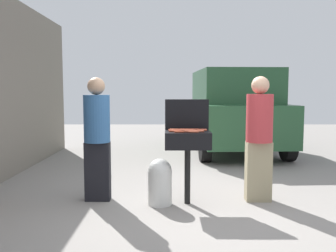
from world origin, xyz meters
TOP-DOWN VIEW (x-y plane):
  - ground_plane at (0.00, 0.00)m, footprint 24.00×24.00m
  - bbq_grill at (-0.17, 0.20)m, footprint 0.60×0.44m
  - grill_lid_open at (-0.17, 0.42)m, footprint 0.60×0.05m
  - hot_dog_0 at (-0.34, 0.33)m, footprint 0.13×0.04m
  - hot_dog_1 at (-0.08, 0.32)m, footprint 0.13×0.03m
  - hot_dog_2 at (-0.28, 0.05)m, footprint 0.13×0.03m
  - hot_dog_3 at (-0.23, 0.27)m, footprint 0.13×0.03m
  - hot_dog_4 at (0.02, 0.26)m, footprint 0.13×0.03m
  - hot_dog_5 at (-0.13, 0.24)m, footprint 0.13×0.03m
  - hot_dog_6 at (-0.35, 0.14)m, footprint 0.13×0.04m
  - hot_dog_7 at (-0.16, 0.18)m, footprint 0.13×0.03m
  - hot_dog_8 at (-0.10, 0.05)m, footprint 0.13×0.04m
  - hot_dog_9 at (0.02, 0.29)m, footprint 0.13×0.04m
  - hot_dog_10 at (-0.14, 0.09)m, footprint 0.13×0.03m
  - hot_dog_11 at (-0.31, 0.17)m, footprint 0.13×0.04m
  - hot_dog_12 at (-0.31, 0.20)m, footprint 0.13×0.03m
  - hot_dog_13 at (-0.03, 0.12)m, footprint 0.13×0.03m
  - hot_dog_14 at (-0.21, 0.33)m, footprint 0.13×0.03m
  - hot_dog_15 at (-0.36, 0.26)m, footprint 0.13×0.04m
  - propane_tank at (-0.54, 0.15)m, footprint 0.32×0.32m
  - person_left at (-1.40, 0.35)m, footprint 0.36×0.36m
  - person_right at (0.81, 0.33)m, footprint 0.36×0.36m
  - parked_minivan at (1.20, 4.63)m, footprint 2.20×4.49m

SIDE VIEW (x-z plane):
  - ground_plane at x=0.00m, z-range 0.00..0.00m
  - propane_tank at x=-0.54m, z-range 0.01..0.63m
  - bbq_grill at x=-0.17m, z-range 0.34..1.31m
  - person_left at x=-1.40m, z-range 0.07..1.76m
  - person_right at x=0.81m, z-range 0.07..1.78m
  - hot_dog_0 at x=-0.34m, z-range 0.97..1.00m
  - hot_dog_1 at x=-0.08m, z-range 0.97..1.00m
  - hot_dog_2 at x=-0.28m, z-range 0.97..1.00m
  - hot_dog_3 at x=-0.23m, z-range 0.97..1.00m
  - hot_dog_4 at x=0.02m, z-range 0.97..1.00m
  - hot_dog_5 at x=-0.13m, z-range 0.97..1.00m
  - hot_dog_6 at x=-0.35m, z-range 0.97..1.00m
  - hot_dog_7 at x=-0.16m, z-range 0.97..1.00m
  - hot_dog_8 at x=-0.10m, z-range 0.97..1.00m
  - hot_dog_9 at x=0.02m, z-range 0.97..1.00m
  - hot_dog_10 at x=-0.14m, z-range 0.97..1.00m
  - hot_dog_11 at x=-0.31m, z-range 0.97..1.00m
  - hot_dog_12 at x=-0.31m, z-range 0.97..1.00m
  - hot_dog_13 at x=-0.03m, z-range 0.97..1.00m
  - hot_dog_14 at x=-0.21m, z-range 0.97..1.00m
  - hot_dog_15 at x=-0.36m, z-range 0.97..1.00m
  - parked_minivan at x=1.20m, z-range 0.02..2.04m
  - grill_lid_open at x=-0.17m, z-range 0.97..1.39m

